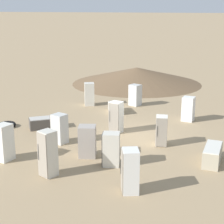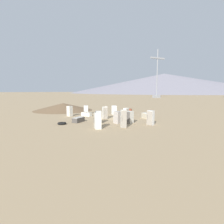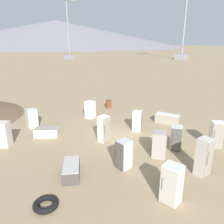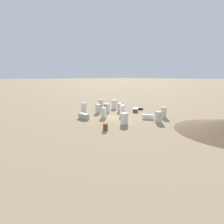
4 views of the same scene
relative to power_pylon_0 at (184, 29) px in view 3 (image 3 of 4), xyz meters
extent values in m
plane|color=#9E8460|center=(73.98, 16.80, -10.78)|extent=(1000.00, 1000.00, 0.00)
cone|color=gray|center=(-137.64, -210.38, 6.39)|extent=(334.30, 334.30, 34.34)
cube|color=gray|center=(0.00, 0.00, -9.74)|extent=(4.16, 4.16, 2.08)
cylinder|color=gray|center=(0.00, 0.00, 7.60)|extent=(0.69, 0.69, 32.59)
cube|color=gray|center=(21.13, -37.63, -10.00)|extent=(3.12, 3.12, 1.56)
cylinder|color=gray|center=(21.13, -37.63, 3.00)|extent=(0.52, 0.52, 24.45)
cube|color=beige|center=(73.48, 20.98, -10.03)|extent=(0.87, 0.83, 1.49)
cube|color=#56514C|center=(73.83, 21.09, -10.03)|extent=(0.23, 0.60, 1.43)
cylinder|color=#2D2D2D|center=(73.93, 20.89, -9.96)|extent=(0.02, 0.02, 0.52)
cube|color=silver|center=(77.00, 19.36, -10.02)|extent=(0.80, 0.76, 1.52)
cube|color=#56514C|center=(77.34, 19.28, -10.02)|extent=(0.18, 0.58, 1.46)
cylinder|color=#2D2D2D|center=(77.32, 19.06, -9.94)|extent=(0.02, 0.02, 0.53)
cube|color=silver|center=(74.98, 16.65, -9.91)|extent=(0.71, 0.64, 1.74)
cube|color=gray|center=(75.02, 16.95, -9.91)|extent=(0.61, 0.12, 1.67)
cylinder|color=#2D2D2D|center=(75.25, 16.95, -9.82)|extent=(0.02, 0.02, 0.61)
cube|color=beige|center=(78.95, 11.86, -9.98)|extent=(0.91, 0.91, 1.61)
cylinder|color=#2D2D2D|center=(78.94, 11.41, -9.90)|extent=(0.02, 0.02, 0.56)
cube|color=silver|center=(75.95, 10.66, -10.04)|extent=(0.89, 0.84, 1.49)
cube|color=beige|center=(75.85, 10.33, -10.04)|extent=(0.67, 0.26, 1.43)
cylinder|color=#2D2D2D|center=(75.60, 10.38, -9.96)|extent=(0.02, 0.02, 0.52)
cube|color=silver|center=(78.19, 22.27, -9.94)|extent=(0.71, 0.80, 1.68)
cube|color=beige|center=(78.52, 22.23, -9.94)|extent=(0.13, 0.69, 1.62)
cylinder|color=#2D2D2D|center=(78.51, 21.97, -9.85)|extent=(0.02, 0.02, 0.59)
cube|color=silver|center=(72.13, 17.67, -10.02)|extent=(0.69, 0.73, 1.52)
cube|color=gray|center=(72.05, 17.98, -10.02)|extent=(0.53, 0.17, 1.46)
cylinder|color=#2D2D2D|center=(72.23, 18.06, -9.95)|extent=(0.02, 0.02, 0.53)
cube|color=#B2A88E|center=(69.42, 19.01, -10.41)|extent=(0.75, 1.84, 0.74)
cube|color=silver|center=(69.42, 19.01, -10.02)|extent=(0.72, 1.77, 0.04)
cube|color=white|center=(71.87, 22.98, -9.94)|extent=(0.84, 0.89, 1.69)
cube|color=gray|center=(72.16, 23.11, -9.94)|extent=(0.34, 0.63, 1.62)
cylinder|color=#2D2D2D|center=(72.29, 22.90, -9.85)|extent=(0.02, 0.02, 0.59)
cube|color=silver|center=(76.52, 12.87, -10.49)|extent=(1.50, 1.71, 0.58)
cube|color=gray|center=(76.52, 12.87, -10.18)|extent=(1.44, 1.64, 0.04)
cube|color=white|center=(71.73, 12.95, -10.04)|extent=(0.72, 0.72, 1.49)
cube|color=silver|center=(71.71, 12.59, -10.04)|extent=(0.65, 0.08, 1.43)
cylinder|color=#2D2D2D|center=(71.47, 12.57, -9.96)|extent=(0.02, 0.02, 0.52)
cube|color=beige|center=(75.46, 22.92, -9.81)|extent=(0.76, 0.73, 1.94)
cube|color=gray|center=(75.56, 23.20, -9.81)|extent=(0.56, 0.23, 1.86)
cylinder|color=#2D2D2D|center=(75.77, 23.16, -9.71)|extent=(0.02, 0.02, 0.68)
cube|color=#A89E93|center=(74.89, 20.47, -10.04)|extent=(0.99, 0.95, 1.49)
cube|color=silver|center=(75.03, 20.12, -10.04)|extent=(0.72, 0.30, 1.43)
cylinder|color=#2D2D2D|center=(74.78, 19.99, -9.96)|extent=(0.02, 0.02, 0.52)
cube|color=#4C4742|center=(79.05, 17.58, -10.49)|extent=(1.81, 1.71, 0.59)
cube|color=#BCB7AD|center=(79.05, 17.58, -10.17)|extent=(1.74, 1.64, 0.04)
torus|color=black|center=(81.22, 18.22, -10.66)|extent=(1.02, 1.02, 0.24)
cylinder|color=brown|center=(68.33, 12.58, -10.39)|extent=(0.57, 0.57, 0.78)
camera|label=1|loc=(67.62, 35.05, -4.08)|focal=60.00mm
camera|label=2|loc=(84.54, 39.25, -6.77)|focal=28.00mm
camera|label=3|loc=(85.77, 24.33, -4.50)|focal=35.00mm
camera|label=4|loc=(56.30, -2.57, -4.70)|focal=28.00mm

